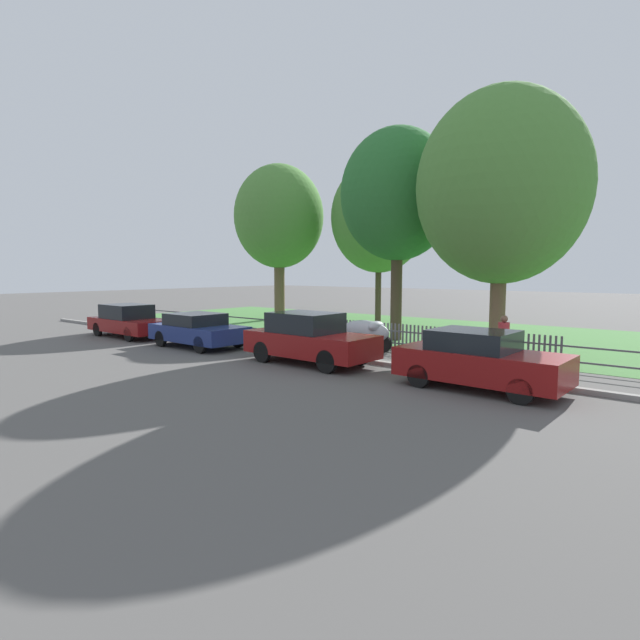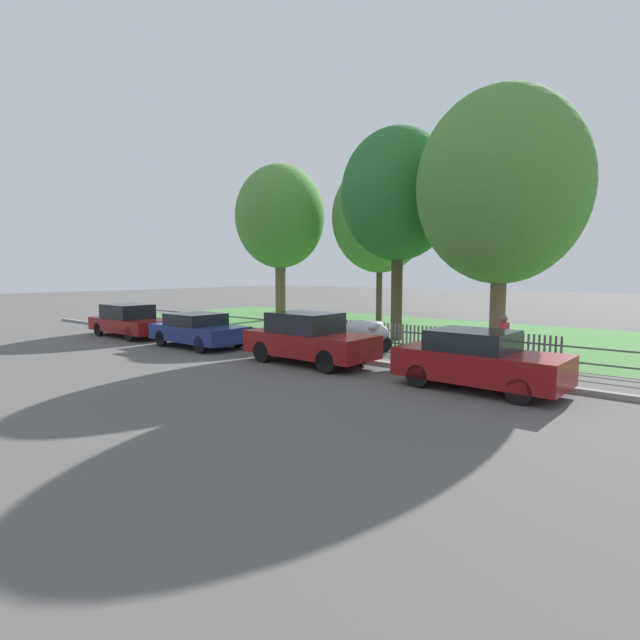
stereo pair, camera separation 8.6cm
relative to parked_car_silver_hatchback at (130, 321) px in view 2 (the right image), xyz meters
The scene contains 14 objects.
ground_plane 10.30m from the parked_car_silver_hatchback, ahead, with size 120.00×120.00×0.00m, color #565451.
kerb_stone 10.31m from the parked_car_silver_hatchback, ahead, with size 39.28×0.20×0.12m, color gray.
grass_strip 14.18m from the parked_car_silver_hatchback, 43.90° to the left, with size 39.28×11.86×0.01m, color #477F3D.
park_fence 10.93m from the parked_car_silver_hatchback, 20.94° to the left, with size 39.28×0.05×0.97m.
parked_car_silver_hatchback is the anchor object (origin of this frame).
parked_car_black_saloon 4.64m from the parked_car_silver_hatchback, ahead, with size 3.86×1.87×1.24m.
parked_car_navy_estate 9.96m from the parked_car_silver_hatchback, ahead, with size 4.15×1.78×1.54m.
parked_car_red_compact 15.20m from the parked_car_silver_hatchback, ahead, with size 3.90×1.78×1.40m.
covered_motorcycle 10.44m from the parked_car_silver_hatchback, 18.51° to the left, with size 2.14×0.73×1.07m.
tree_nearest_kerb 11.27m from the parked_car_silver_hatchback, 94.05° to the left, with size 5.16×5.16×8.91m.
tree_behind_motorcycle 13.94m from the parked_car_silver_hatchback, 68.53° to the left, with size 5.23×5.23×8.71m.
tree_mid_park 12.36m from the parked_car_silver_hatchback, 34.40° to the left, with size 4.54×4.54×8.43m.
tree_far_left 15.53m from the parked_car_silver_hatchback, 21.38° to the left, with size 5.49×5.49×8.68m.
pedestrian_by_lamp 15.10m from the parked_car_silver_hatchback, 11.45° to the left, with size 0.40×0.40×1.55m.
Camera 2 is at (9.50, -12.33, 2.79)m, focal length 28.00 mm.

